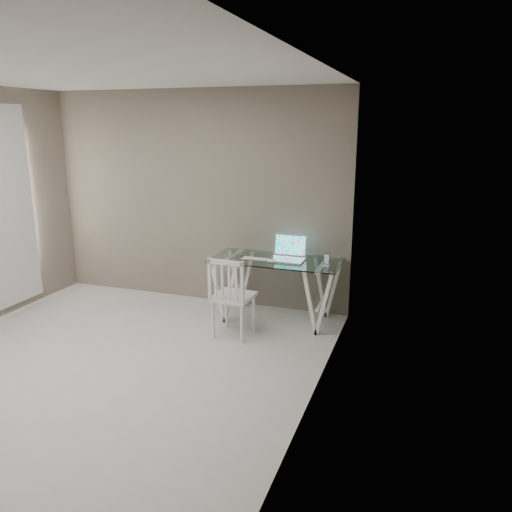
{
  "coord_description": "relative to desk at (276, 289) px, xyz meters",
  "views": [
    {
      "loc": [
        2.81,
        -3.51,
        2.27
      ],
      "look_at": [
        1.05,
        1.55,
        0.85
      ],
      "focal_mm": 35.0,
      "sensor_mm": 36.0,
      "label": 1
    }
  ],
  "objects": [
    {
      "name": "chair",
      "position": [
        -0.32,
        -0.65,
        0.12
      ],
      "size": [
        0.43,
        0.43,
        0.91
      ],
      "rotation": [
        0.0,
        0.0,
        -0.04
      ],
      "color": "white",
      "rests_on": "ground"
    },
    {
      "name": "mouse",
      "position": [
        -0.02,
        -0.14,
        0.38
      ],
      "size": [
        0.11,
        0.07,
        0.04
      ],
      "primitive_type": "ellipsoid",
      "color": "white",
      "rests_on": "desk"
    },
    {
      "name": "room",
      "position": [
        -1.26,
        -1.83,
        1.33
      ],
      "size": [
        4.5,
        4.52,
        2.71
      ],
      "color": "beige",
      "rests_on": "ground"
    },
    {
      "name": "laptop",
      "position": [
        0.12,
        0.06,
        0.43
      ],
      "size": [
        0.4,
        0.34,
        0.28
      ],
      "color": "silver",
      "rests_on": "desk"
    },
    {
      "name": "desk",
      "position": [
        0.0,
        0.0,
        0.0
      ],
      "size": [
        1.5,
        0.7,
        0.75
      ],
      "color": "silver",
      "rests_on": "ground"
    },
    {
      "name": "phone_dock",
      "position": [
        0.6,
        -0.07,
        0.4
      ],
      "size": [
        0.07,
        0.07,
        0.14
      ],
      "color": "white",
      "rests_on": "desk"
    },
    {
      "name": "keyboard",
      "position": [
        -0.24,
        -0.07,
        0.37
      ],
      "size": [
        0.31,
        0.13,
        0.01
      ],
      "primitive_type": "cube",
      "color": "silver",
      "rests_on": "desk"
    }
  ]
}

